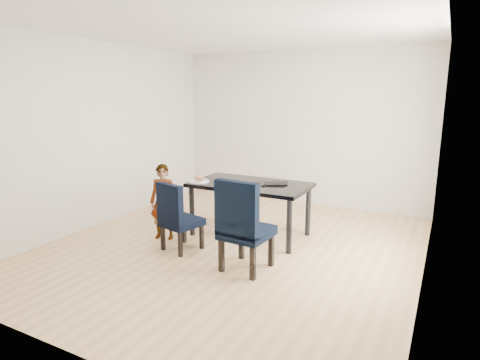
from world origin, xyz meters
The scene contains 14 objects.
floor centered at (0.00, 0.00, -0.01)m, with size 4.50×5.00×0.01m, color tan.
ceiling centered at (0.00, 0.00, 2.71)m, with size 4.50×5.00×0.01m, color white.
wall_back centered at (0.00, 2.50, 1.35)m, with size 4.50×0.01×2.70m, color silver.
wall_front centered at (0.00, -2.50, 1.35)m, with size 4.50×0.01×2.70m, color silver.
wall_left centered at (-2.25, 0.00, 1.35)m, with size 0.01×5.00×2.70m, color silver.
wall_right centered at (2.25, 0.00, 1.35)m, with size 0.01×5.00×2.70m, color silver.
dining_table centered at (0.00, 0.50, 0.38)m, with size 1.60×0.90×0.75m, color black.
chair_left centered at (-0.53, -0.38, 0.44)m, with size 0.42×0.44×0.89m, color black.
chair_right centered at (0.46, -0.51, 0.53)m, with size 0.51×0.53×1.06m, color black.
child centered at (-0.99, -0.15, 0.52)m, with size 0.38×0.25×1.03m, color orange.
plate centered at (-0.68, 0.25, 0.76)m, with size 0.30×0.30×0.02m, color silver.
sandwich centered at (-0.68, 0.26, 0.80)m, with size 0.16×0.08×0.07m, color #A2623A.
laptop centered at (0.33, 0.65, 0.76)m, with size 0.31×0.20×0.02m, color black.
cable_tangle centered at (0.19, 0.40, 0.75)m, with size 0.16×0.16×0.01m, color black.
Camera 1 is at (2.36, -4.31, 1.95)m, focal length 30.00 mm.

